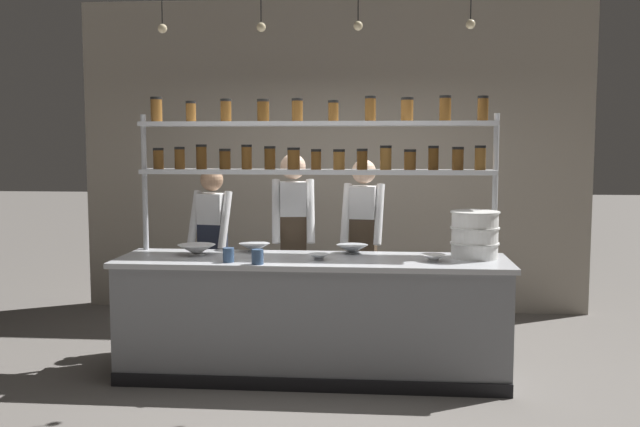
% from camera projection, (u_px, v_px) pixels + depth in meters
% --- Properties ---
extents(ground_plane, '(40.00, 40.00, 0.00)m').
position_uv_depth(ground_plane, '(312.00, 375.00, 5.51)').
color(ground_plane, slate).
extents(back_wall, '(5.38, 0.12, 3.29)m').
position_uv_depth(back_wall, '(333.00, 157.00, 7.58)').
color(back_wall, '#9E9384').
rests_on(back_wall, ground_plane).
extents(prep_counter, '(2.98, 0.76, 0.92)m').
position_uv_depth(prep_counter, '(312.00, 317.00, 5.47)').
color(prep_counter, gray).
rests_on(prep_counter, ground_plane).
extents(spice_shelf_unit, '(2.86, 0.28, 2.16)m').
position_uv_depth(spice_shelf_unit, '(317.00, 152.00, 5.67)').
color(spice_shelf_unit, '#B7BABF').
rests_on(spice_shelf_unit, ground_plane).
extents(chef_left, '(0.39, 0.31, 1.57)m').
position_uv_depth(chef_left, '(212.00, 245.00, 6.27)').
color(chef_left, black).
rests_on(chef_left, ground_plane).
extents(chef_center, '(0.39, 0.32, 1.70)m').
position_uv_depth(chef_center, '(293.00, 238.00, 6.07)').
color(chef_center, black).
rests_on(chef_center, ground_plane).
extents(chef_right, '(0.39, 0.31, 1.65)m').
position_uv_depth(chef_right, '(363.00, 240.00, 6.20)').
color(chef_right, black).
rests_on(chef_right, ground_plane).
extents(container_stack, '(0.37, 0.37, 0.36)m').
position_uv_depth(container_stack, '(475.00, 235.00, 5.41)').
color(container_stack, white).
rests_on(container_stack, prep_counter).
extents(prep_bowl_near_left, '(0.25, 0.25, 0.07)m').
position_uv_depth(prep_bowl_near_left, '(254.00, 248.00, 5.73)').
color(prep_bowl_near_left, silver).
rests_on(prep_bowl_near_left, prep_counter).
extents(prep_bowl_center_front, '(0.25, 0.25, 0.07)m').
position_uv_depth(prep_bowl_center_front, '(352.00, 249.00, 5.65)').
color(prep_bowl_center_front, '#B2B7BC').
rests_on(prep_bowl_center_front, prep_counter).
extents(prep_bowl_center_back, '(0.16, 0.16, 0.04)m').
position_uv_depth(prep_bowl_center_back, '(319.00, 257.00, 5.34)').
color(prep_bowl_center_back, silver).
rests_on(prep_bowl_center_back, prep_counter).
extents(prep_bowl_near_right, '(0.30, 0.30, 0.08)m').
position_uv_depth(prep_bowl_near_right, '(197.00, 250.00, 5.57)').
color(prep_bowl_near_right, white).
rests_on(prep_bowl_near_right, prep_counter).
extents(prep_bowl_far_left, '(0.18, 0.18, 0.05)m').
position_uv_depth(prep_bowl_far_left, '(433.00, 258.00, 5.28)').
color(prep_bowl_far_left, white).
rests_on(prep_bowl_far_left, prep_counter).
extents(serving_cup_front, '(0.08, 0.08, 0.11)m').
position_uv_depth(serving_cup_front, '(228.00, 255.00, 5.23)').
color(serving_cup_front, '#334C70').
rests_on(serving_cup_front, prep_counter).
extents(serving_cup_by_board, '(0.09, 0.09, 0.11)m').
position_uv_depth(serving_cup_by_board, '(258.00, 257.00, 5.14)').
color(serving_cup_by_board, '#334C70').
rests_on(serving_cup_by_board, prep_counter).
extents(pendant_light_row, '(2.35, 0.07, 0.62)m').
position_uv_depth(pendant_light_row, '(311.00, 22.00, 5.25)').
color(pendant_light_row, black).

